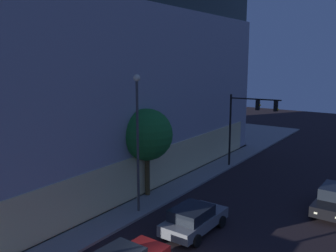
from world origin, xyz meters
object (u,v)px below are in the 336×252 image
modern_building (61,75)px  traffic_light_far_corner (248,116)px  street_lamp_sidewalk (137,128)px  car_black (335,200)px  car_grey (194,219)px  sidewalk_tree (147,135)px

modern_building → traffic_light_far_corner: size_ratio=4.96×
street_lamp_sidewalk → car_black: 13.55m
car_grey → car_black: bearing=-38.5°
traffic_light_far_corner → car_black: bearing=-124.1°
modern_building → sidewalk_tree: modern_building is taller
modern_building → car_grey: bearing=-107.3°
car_black → street_lamp_sidewalk: bearing=125.1°
car_black → car_grey: bearing=141.5°
traffic_light_far_corner → sidewalk_tree: 10.94m
traffic_light_far_corner → sidewalk_tree: traffic_light_far_corner is taller
modern_building → street_lamp_sidewalk: modern_building is taller
sidewalk_tree → car_grey: bearing=-117.6°
traffic_light_far_corner → sidewalk_tree: bearing=163.1°
sidewalk_tree → car_black: 13.15m
modern_building → street_lamp_sidewalk: size_ratio=3.72×
car_grey → street_lamp_sidewalk: bearing=85.6°
traffic_light_far_corner → street_lamp_sidewalk: bearing=171.9°
traffic_light_far_corner → car_black: traffic_light_far_corner is taller
car_black → sidewalk_tree: bearing=111.9°
traffic_light_far_corner → car_grey: (-13.41, -2.45, -4.01)m
modern_building → traffic_light_far_corner: bearing=-62.5°
car_grey → sidewalk_tree: bearing=62.4°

